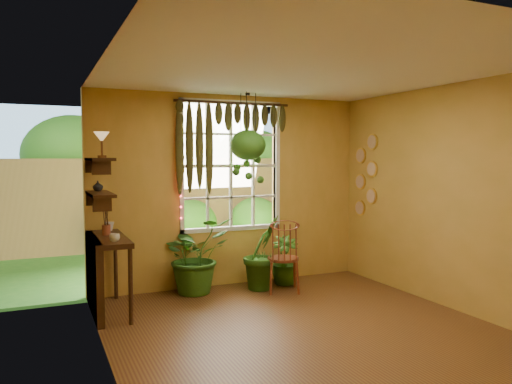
% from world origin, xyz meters
% --- Properties ---
extents(floor, '(4.50, 4.50, 0.00)m').
position_xyz_m(floor, '(0.00, 0.00, 0.00)').
color(floor, brown).
rests_on(floor, ground).
extents(ceiling, '(4.50, 4.50, 0.00)m').
position_xyz_m(ceiling, '(0.00, 0.00, 2.70)').
color(ceiling, white).
rests_on(ceiling, wall_back).
extents(wall_back, '(4.00, 0.00, 4.00)m').
position_xyz_m(wall_back, '(0.00, 2.25, 1.35)').
color(wall_back, gold).
rests_on(wall_back, floor).
extents(wall_left, '(0.00, 4.50, 4.50)m').
position_xyz_m(wall_left, '(-2.00, 0.00, 1.35)').
color(wall_left, gold).
rests_on(wall_left, floor).
extents(wall_right, '(0.00, 4.50, 4.50)m').
position_xyz_m(wall_right, '(2.00, 0.00, 1.35)').
color(wall_right, gold).
rests_on(wall_right, floor).
extents(window, '(1.52, 0.10, 1.86)m').
position_xyz_m(window, '(0.00, 2.28, 1.70)').
color(window, white).
rests_on(window, wall_back).
extents(valance_vine, '(1.70, 0.12, 1.10)m').
position_xyz_m(valance_vine, '(-0.08, 2.16, 2.28)').
color(valance_vine, '#37230F').
rests_on(valance_vine, window).
extents(string_lights, '(0.03, 0.03, 1.54)m').
position_xyz_m(string_lights, '(-0.76, 2.19, 1.75)').
color(string_lights, '#FF2633').
rests_on(string_lights, window).
extents(wall_plates, '(0.04, 0.32, 1.10)m').
position_xyz_m(wall_plates, '(1.98, 1.79, 1.55)').
color(wall_plates, beige).
rests_on(wall_plates, wall_right).
extents(counter_ledge, '(0.40, 1.20, 0.90)m').
position_xyz_m(counter_ledge, '(-1.91, 1.60, 0.55)').
color(counter_ledge, '#37230F').
rests_on(counter_ledge, floor).
extents(shelf_lower, '(0.25, 0.90, 0.04)m').
position_xyz_m(shelf_lower, '(-1.88, 1.60, 1.40)').
color(shelf_lower, '#37230F').
rests_on(shelf_lower, wall_left).
extents(shelf_upper, '(0.25, 0.90, 0.04)m').
position_xyz_m(shelf_upper, '(-1.88, 1.60, 1.80)').
color(shelf_upper, '#37230F').
rests_on(shelf_upper, wall_left).
extents(backyard, '(14.00, 10.00, 12.00)m').
position_xyz_m(backyard, '(0.24, 6.87, 1.28)').
color(backyard, '#215F1B').
rests_on(backyard, ground).
extents(windsor_chair, '(0.55, 0.56, 1.14)m').
position_xyz_m(windsor_chair, '(0.49, 1.57, 0.33)').
color(windsor_chair, brown).
rests_on(windsor_chair, floor).
extents(potted_plant_left, '(1.12, 1.05, 1.02)m').
position_xyz_m(potted_plant_left, '(-0.62, 2.00, 0.51)').
color(potted_plant_left, '#204F15').
rests_on(potted_plant_left, floor).
extents(potted_plant_mid, '(0.69, 0.63, 1.02)m').
position_xyz_m(potted_plant_mid, '(0.29, 1.82, 0.51)').
color(potted_plant_mid, '#204F15').
rests_on(potted_plant_mid, floor).
extents(potted_plant_right, '(0.52, 0.52, 0.70)m').
position_xyz_m(potted_plant_right, '(0.69, 1.92, 0.35)').
color(potted_plant_right, '#204F15').
rests_on(potted_plant_right, floor).
extents(hanging_basket, '(0.49, 0.49, 1.25)m').
position_xyz_m(hanging_basket, '(0.11, 1.92, 1.95)').
color(hanging_basket, black).
rests_on(hanging_basket, ceiling).
extents(cup_a, '(0.12, 0.12, 0.09)m').
position_xyz_m(cup_a, '(-1.78, 1.19, 0.94)').
color(cup_a, silver).
rests_on(cup_a, counter_ledge).
extents(cup_b, '(0.14, 0.14, 0.11)m').
position_xyz_m(cup_b, '(-1.72, 2.07, 0.95)').
color(cup_b, beige).
rests_on(cup_b, counter_ledge).
extents(brush_jar, '(0.10, 0.10, 0.36)m').
position_xyz_m(brush_jar, '(-1.80, 1.72, 1.04)').
color(brush_jar, brown).
rests_on(brush_jar, counter_ledge).
extents(shelf_vase, '(0.15, 0.15, 0.12)m').
position_xyz_m(shelf_vase, '(-1.87, 1.87, 1.48)').
color(shelf_vase, '#B2AD99').
rests_on(shelf_vase, shelf_lower).
extents(tiffany_lamp, '(0.18, 0.18, 0.29)m').
position_xyz_m(tiffany_lamp, '(-1.86, 1.49, 2.03)').
color(tiffany_lamp, brown).
rests_on(tiffany_lamp, shelf_upper).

